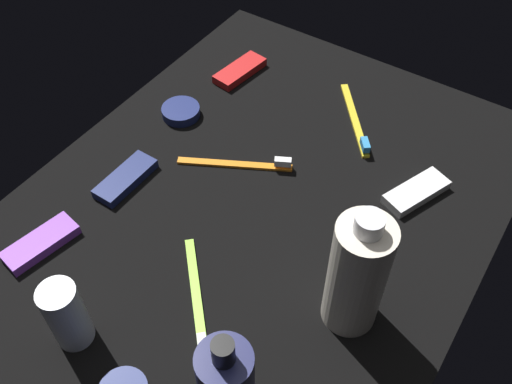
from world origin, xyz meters
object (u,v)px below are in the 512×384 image
(bodywash_bottle, at_px, (357,275))
(snack_bar_purple, at_px, (41,243))
(toothbrush_lime, at_px, (197,302))
(snack_bar_navy, at_px, (126,179))
(cream_tin_right, at_px, (181,112))
(snack_bar_white, at_px, (416,192))
(deodorant_stick, at_px, (66,315))
(toothbrush_orange, at_px, (242,163))
(snack_bar_red, at_px, (240,71))
(toothbrush_yellow, at_px, (356,122))

(bodywash_bottle, relative_size, snack_bar_purple, 1.87)
(toothbrush_lime, bearing_deg, snack_bar_navy, -116.35)
(cream_tin_right, bearing_deg, bodywash_bottle, 66.49)
(snack_bar_white, xyz_separation_m, snack_bar_navy, (0.22, -0.38, 0.00))
(deodorant_stick, distance_m, cream_tin_right, 0.42)
(toothbrush_orange, relative_size, snack_bar_red, 1.58)
(cream_tin_right, bearing_deg, snack_bar_red, 172.77)
(cream_tin_right, bearing_deg, snack_bar_navy, 8.73)
(snack_bar_navy, bearing_deg, bodywash_bottle, 88.62)
(snack_bar_navy, bearing_deg, deodorant_stick, 28.80)
(toothbrush_orange, height_order, snack_bar_white, toothbrush_orange)
(snack_bar_navy, bearing_deg, toothbrush_lime, 64.16)
(snack_bar_purple, height_order, snack_bar_navy, same)
(bodywash_bottle, bearing_deg, toothbrush_yellow, -154.51)
(toothbrush_orange, xyz_separation_m, snack_bar_navy, (0.13, -0.13, 0.00))
(snack_bar_red, distance_m, cream_tin_right, 0.15)
(snack_bar_purple, distance_m, cream_tin_right, 0.32)
(snack_bar_purple, bearing_deg, cream_tin_right, -167.75)
(toothbrush_orange, xyz_separation_m, toothbrush_yellow, (-0.18, 0.10, 0.00))
(snack_bar_purple, height_order, snack_bar_red, same)
(snack_bar_white, bearing_deg, bodywash_bottle, 23.74)
(bodywash_bottle, distance_m, cream_tin_right, 0.45)
(toothbrush_lime, distance_m, snack_bar_white, 0.36)
(bodywash_bottle, height_order, cream_tin_right, bodywash_bottle)
(bodywash_bottle, distance_m, toothbrush_orange, 0.30)
(snack_bar_purple, height_order, snack_bar_white, same)
(toothbrush_lime, relative_size, snack_bar_purple, 1.33)
(toothbrush_yellow, distance_m, snack_bar_navy, 0.39)
(toothbrush_orange, bearing_deg, toothbrush_lime, 21.41)
(snack_bar_white, xyz_separation_m, cream_tin_right, (0.05, -0.40, 0.00))
(toothbrush_lime, bearing_deg, snack_bar_white, 154.12)
(bodywash_bottle, distance_m, snack_bar_purple, 0.43)
(bodywash_bottle, distance_m, snack_bar_white, 0.25)
(deodorant_stick, height_order, snack_bar_white, deodorant_stick)
(deodorant_stick, relative_size, snack_bar_navy, 0.97)
(snack_bar_navy, height_order, cream_tin_right, cream_tin_right)
(toothbrush_orange, relative_size, cream_tin_right, 2.55)
(deodorant_stick, bearing_deg, cream_tin_right, -159.45)
(toothbrush_lime, distance_m, snack_bar_navy, 0.24)
(deodorant_stick, relative_size, cream_tin_right, 1.57)
(bodywash_bottle, distance_m, snack_bar_red, 0.52)
(deodorant_stick, xyz_separation_m, snack_bar_navy, (-0.23, -0.12, -0.04))
(cream_tin_right, bearing_deg, deodorant_stick, 20.55)
(snack_bar_purple, xyz_separation_m, snack_bar_navy, (-0.15, 0.02, 0.00))
(bodywash_bottle, bearing_deg, cream_tin_right, -113.51)
(snack_bar_navy, bearing_deg, snack_bar_red, -178.26)
(deodorant_stick, height_order, toothbrush_orange, deodorant_stick)
(snack_bar_white, bearing_deg, snack_bar_navy, -38.06)
(toothbrush_lime, distance_m, snack_bar_red, 0.48)
(toothbrush_lime, xyz_separation_m, snack_bar_purple, (0.05, -0.24, 0.00))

